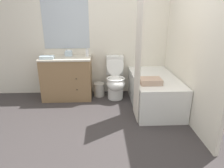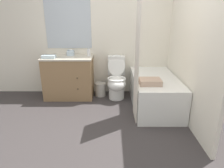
# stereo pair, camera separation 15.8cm
# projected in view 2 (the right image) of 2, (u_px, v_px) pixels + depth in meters

# --- Properties ---
(ground_plane) EXTENTS (14.00, 14.00, 0.00)m
(ground_plane) POSITION_uv_depth(u_px,v_px,m) (106.00, 135.00, 2.80)
(ground_plane) COLOR #383333
(wall_back) EXTENTS (8.00, 0.06, 2.50)m
(wall_back) POSITION_uv_depth(u_px,v_px,m) (107.00, 33.00, 3.98)
(wall_back) COLOR silver
(wall_back) RESTS_ON ground_plane
(wall_right) EXTENTS (0.05, 2.67, 2.50)m
(wall_right) POSITION_uv_depth(u_px,v_px,m) (187.00, 38.00, 3.17)
(wall_right) COLOR silver
(wall_right) RESTS_ON ground_plane
(vanity_cabinet) EXTENTS (0.96, 0.58, 0.83)m
(vanity_cabinet) POSITION_uv_depth(u_px,v_px,m) (69.00, 77.00, 3.98)
(vanity_cabinet) COLOR olive
(vanity_cabinet) RESTS_ON ground_plane
(sink_faucet) EXTENTS (0.14, 0.12, 0.12)m
(sink_faucet) POSITION_uv_depth(u_px,v_px,m) (70.00, 53.00, 4.02)
(sink_faucet) COLOR silver
(sink_faucet) RESTS_ON vanity_cabinet
(toilet) EXTENTS (0.36, 0.63, 0.85)m
(toilet) POSITION_uv_depth(u_px,v_px,m) (117.00, 80.00, 3.94)
(toilet) COLOR white
(toilet) RESTS_ON ground_plane
(bathtub) EXTENTS (0.76, 1.45, 0.55)m
(bathtub) POSITION_uv_depth(u_px,v_px,m) (155.00, 92.00, 3.60)
(bathtub) COLOR white
(bathtub) RESTS_ON ground_plane
(shower_curtain) EXTENTS (0.02, 0.44, 1.92)m
(shower_curtain) POSITION_uv_depth(u_px,v_px,m) (137.00, 60.00, 2.98)
(shower_curtain) COLOR silver
(shower_curtain) RESTS_ON ground_plane
(wastebasket) EXTENTS (0.22, 0.22, 0.27)m
(wastebasket) POSITION_uv_depth(u_px,v_px,m) (101.00, 89.00, 4.11)
(wastebasket) COLOR #B7B2A8
(wastebasket) RESTS_ON ground_plane
(tissue_box) EXTENTS (0.13, 0.11, 0.12)m
(tissue_box) POSITION_uv_depth(u_px,v_px,m) (71.00, 53.00, 3.92)
(tissue_box) COLOR silver
(tissue_box) RESTS_ON vanity_cabinet
(soap_dispenser) EXTENTS (0.06, 0.06, 0.16)m
(soap_dispenser) POSITION_uv_depth(u_px,v_px,m) (89.00, 52.00, 3.87)
(soap_dispenser) COLOR silver
(soap_dispenser) RESTS_ON vanity_cabinet
(hand_towel_folded) EXTENTS (0.25, 0.14, 0.06)m
(hand_towel_folded) POSITION_uv_depth(u_px,v_px,m) (49.00, 57.00, 3.70)
(hand_towel_folded) COLOR silver
(hand_towel_folded) RESTS_ON vanity_cabinet
(bath_towel_folded) EXTENTS (0.34, 0.26, 0.09)m
(bath_towel_folded) POSITION_uv_depth(u_px,v_px,m) (150.00, 82.00, 3.15)
(bath_towel_folded) COLOR tan
(bath_towel_folded) RESTS_ON bathtub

